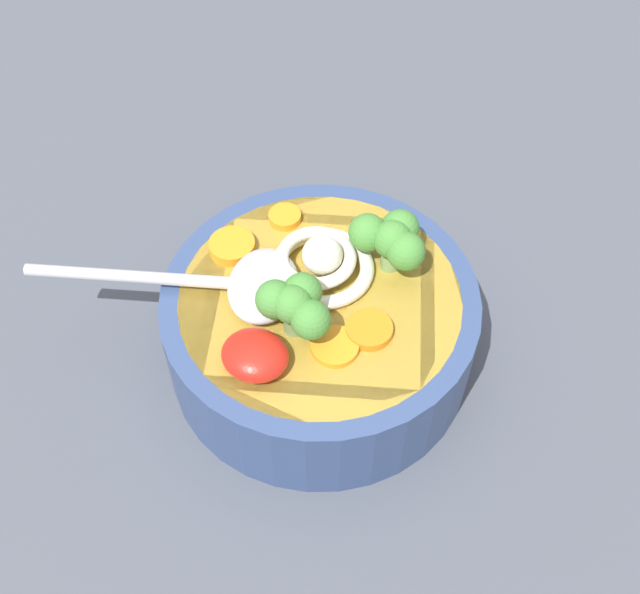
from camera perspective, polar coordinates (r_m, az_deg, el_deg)
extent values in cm
cube|color=#474C56|center=(56.75, 1.89, -4.12)|extent=(109.54, 109.54, 3.13)
cylinder|color=#334775|center=(52.13, 0.00, -2.21)|extent=(20.13, 20.13, 6.49)
cylinder|color=gold|center=(51.92, 0.00, -2.04)|extent=(17.72, 17.72, 5.97)
torus|color=silver|center=(50.43, 0.12, 2.08)|extent=(6.63, 6.63, 0.91)
torus|color=silver|center=(50.17, -0.16, 3.02)|extent=(7.10, 7.10, 0.82)
sphere|color=silver|center=(49.53, 0.13, 2.97)|extent=(2.57, 2.57, 2.57)
ellipsoid|color=#B7B7BC|center=(49.22, -4.09, 0.85)|extent=(6.35, 7.22, 1.60)
cylinder|color=#B7B7BC|center=(50.70, -12.52, 1.38)|extent=(14.18, 6.44, 0.80)
ellipsoid|color=red|center=(46.03, -4.68, -4.17)|extent=(4.02, 3.61, 1.81)
cylinder|color=#7A9E60|center=(50.84, 5.05, 2.72)|extent=(1.24, 1.24, 1.33)
sphere|color=#478938|center=(49.43, 5.20, 4.14)|extent=(2.44, 2.44, 2.44)
sphere|color=#478938|center=(49.88, 3.91, 4.45)|extent=(2.44, 2.44, 2.44)
sphere|color=#478938|center=(48.99, 6.17, 3.27)|extent=(2.44, 2.44, 2.44)
sphere|color=#478938|center=(50.35, 5.75, 4.92)|extent=(2.44, 2.44, 2.44)
cylinder|color=#7A9E60|center=(47.54, -1.90, -1.88)|extent=(1.21, 1.21, 1.29)
sphere|color=#478938|center=(46.07, -1.96, -0.53)|extent=(2.37, 2.37, 2.37)
sphere|color=#478938|center=(46.62, -3.24, -0.17)|extent=(2.37, 2.37, 2.37)
sphere|color=#478938|center=(45.61, -1.03, -1.49)|extent=(2.37, 2.37, 2.37)
sphere|color=#478938|center=(46.84, -1.27, 0.36)|extent=(2.37, 2.37, 2.37)
cylinder|color=orange|center=(47.06, 1.07, -3.56)|extent=(2.88, 2.88, 0.44)
cylinder|color=orange|center=(53.74, -2.54, 5.75)|extent=(2.18, 2.18, 0.55)
cylinder|color=orange|center=(52.08, -6.31, 3.64)|extent=(2.99, 2.99, 0.74)
cylinder|color=orange|center=(47.76, 3.54, -2.35)|extent=(2.85, 2.85, 0.59)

